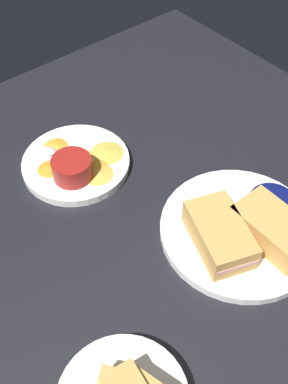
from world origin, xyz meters
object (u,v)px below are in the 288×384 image
sandwich_half_near (219,234)px  sandwich_half_far (273,229)px  plate_sandwich_main (239,230)px  spoon_by_dark_ramekin (242,228)px  ramekin_light_gravy (72,167)px  ramekin_dark_sauce (271,207)px  plate_chips_companion (76,163)px  spoon_by_gravy_ramekin (54,153)px

sandwich_half_near → sandwich_half_far: (-4.76, -7.49, 0.00)cm
plate_sandwich_main → spoon_by_dark_ramekin: spoon_by_dark_ramekin is taller
sandwich_half_far → ramekin_light_gravy: sandwich_half_far is taller
sandwich_half_near → spoon_by_dark_ramekin: (-0.73, -5.08, -2.04)cm
sandwich_half_near → sandwich_half_far: bearing=-122.4°
ramekin_dark_sauce → ramekin_light_gravy: ramekin_light_gravy is taller
sandwich_half_near → ramekin_light_gravy: size_ratio=2.02×
plate_sandwich_main → ramekin_dark_sauce: size_ratio=3.39×
plate_chips_companion → ramekin_light_gravy: bearing=140.2°
plate_sandwich_main → ramekin_dark_sauce: ramekin_dark_sauce is taller
sandwich_half_far → ramekin_light_gravy: 36.78cm
sandwich_half_far → ramekin_dark_sauce: (3.34, -3.58, -0.38)cm
plate_sandwich_main → ramekin_light_gravy: 31.79cm
plate_sandwich_main → spoon_by_gravy_ramekin: spoon_by_gravy_ramekin is taller
plate_sandwich_main → sandwich_half_far: (-4.54, -2.37, 3.20)cm
sandwich_half_near → plate_sandwich_main: bearing=-92.4°
ramekin_dark_sauce → spoon_by_gravy_ramekin: 41.62cm
plate_sandwich_main → sandwich_half_near: 6.04cm
plate_chips_companion → spoon_by_gravy_ramekin: 4.69cm
sandwich_half_near → spoon_by_dark_ramekin: size_ratio=1.49×
plate_sandwich_main → sandwich_half_near: sandwich_half_near is taller
sandwich_half_near → plate_chips_companion: 31.77cm
sandwich_half_near → spoon_by_gravy_ramekin: sandwich_half_near is taller
ramekin_dark_sauce → plate_sandwich_main: bearing=78.6°
sandwich_half_near → plate_chips_companion: (30.76, 7.29, -3.20)cm
sandwich_half_near → ramekin_dark_sauce: (-1.42, -11.07, -0.38)cm
sandwich_half_near → ramekin_dark_sauce: bearing=-97.3°
sandwich_half_far → spoon_by_dark_ramekin: sandwich_half_far is taller
plate_sandwich_main → ramekin_dark_sauce: 6.69cm
plate_sandwich_main → spoon_by_dark_ramekin: 1.27cm
ramekin_light_gravy → ramekin_dark_sauce: bearing=-144.2°
sandwich_half_far → spoon_by_gravy_ramekin: (39.48, 17.00, -2.04)cm
sandwich_half_far → spoon_by_dark_ramekin: 5.12cm
sandwich_half_far → spoon_by_dark_ramekin: bearing=31.0°
sandwich_half_near → spoon_by_dark_ramekin: 5.52cm
plate_chips_companion → spoon_by_dark_ramekin: bearing=-158.6°
ramekin_dark_sauce → sandwich_half_near: bearing=82.7°
sandwich_half_near → sandwich_half_far: same height
ramekin_dark_sauce → spoon_by_gravy_ramekin: bearing=29.7°
plate_sandwich_main → ramekin_dark_sauce: bearing=-101.4°
plate_sandwich_main → sandwich_half_far: sandwich_half_far is taller
plate_chips_companion → spoon_by_gravy_ramekin: bearing=29.2°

